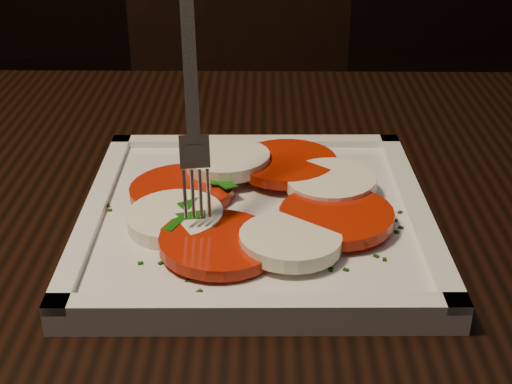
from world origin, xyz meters
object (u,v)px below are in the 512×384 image
Objects in this scene: table at (317,361)px; chair at (251,113)px; fork at (190,77)px; plate at (256,219)px.

chair reaches higher than table.
table is 7.50× the size of fork.
fork is at bearing -178.48° from plate.
plate is (-0.07, -0.78, 0.22)m from chair.
chair is at bearing 85.04° from plate.
table is 5.11× the size of plate.
chair is at bearing 88.28° from table.
fork is (-0.04, -0.00, 0.11)m from plate.
table is at bearing -42.37° from plate.
chair is 0.85m from fork.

